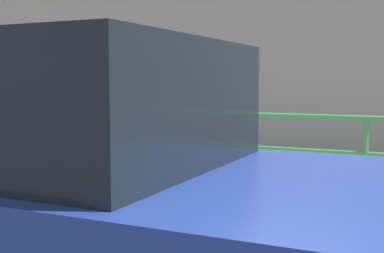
% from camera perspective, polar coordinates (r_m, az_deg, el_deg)
% --- Properties ---
extents(sidewalk_curb, '(36.00, 3.18, 0.14)m').
position_cam_1_polar(sidewalk_curb, '(5.48, 5.63, -10.54)').
color(sidewalk_curb, gray).
rests_on(sidewalk_curb, ground).
extents(parking_meter, '(0.16, 0.17, 1.41)m').
position_cam_1_polar(parking_meter, '(4.33, 0.89, -0.33)').
color(parking_meter, slate).
rests_on(parking_meter, sidewalk_curb).
extents(pedestrian_at_meter, '(0.73, 0.41, 1.80)m').
position_cam_1_polar(pedestrian_at_meter, '(4.73, -3.23, 0.65)').
color(pedestrian_at_meter, black).
rests_on(pedestrian_at_meter, sidewalk_curb).
extents(parked_sedan_blue, '(4.61, 1.85, 1.76)m').
position_cam_1_polar(parked_sedan_blue, '(3.07, -17.72, -7.90)').
color(parked_sedan_blue, navy).
rests_on(parked_sedan_blue, ground).
extents(background_railing, '(24.06, 0.06, 1.00)m').
position_cam_1_polar(background_railing, '(6.65, 9.66, -0.87)').
color(background_railing, '#2D7A38').
rests_on(background_railing, sidewalk_curb).
extents(backdrop_wall, '(32.00, 0.50, 3.91)m').
position_cam_1_polar(backdrop_wall, '(9.95, 14.92, 7.39)').
color(backdrop_wall, gray).
rests_on(backdrop_wall, ground).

